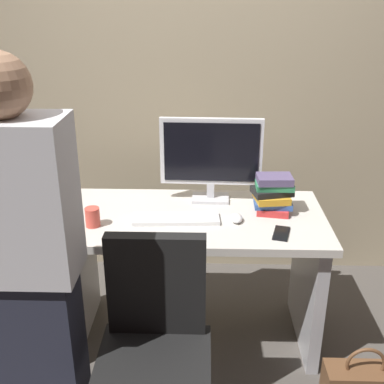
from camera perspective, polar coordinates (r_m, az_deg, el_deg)
name	(u,v)px	position (r m, az deg, el deg)	size (l,w,h in m)	color
ground_plane	(192,333)	(2.84, 0.03, -16.48)	(9.00, 9.00, 0.00)	#4C4742
wall_back	(196,45)	(3.03, 0.51, 17.10)	(6.40, 0.10, 3.00)	tan
desk	(192,255)	(2.55, 0.03, -7.58)	(1.36, 0.68, 0.75)	beige
office_chair	(155,366)	(2.02, -4.42, -19.94)	(0.52, 0.52, 0.94)	black
person_at_desk	(26,275)	(1.88, -19.15, -9.32)	(0.40, 0.24, 1.64)	#262838
monitor	(211,155)	(2.53, 2.29, 4.41)	(0.54, 0.15, 0.46)	silver
keyboard	(176,219)	(2.38, -1.93, -3.20)	(0.43, 0.13, 0.02)	white
mouse	(236,218)	(2.38, 5.33, -3.10)	(0.06, 0.10, 0.03)	white
cup_near_keyboard	(93,217)	(2.36, -11.77, -2.94)	(0.07, 0.07, 0.09)	#D84C3F
book_stack	(273,194)	(2.48, 9.63, -0.27)	(0.22, 0.18, 0.20)	red
cell_phone	(281,233)	(2.30, 10.59, -4.86)	(0.07, 0.14, 0.01)	black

